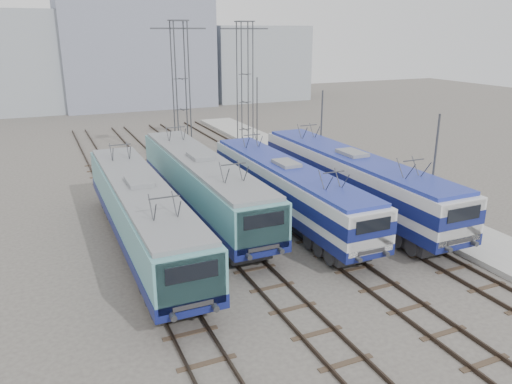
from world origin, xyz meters
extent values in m
plane|color=#514C47|center=(0.00, 0.00, 0.00)|extent=(160.00, 160.00, 0.00)
cube|color=#9E9E99|center=(10.20, 8.00, 0.15)|extent=(4.00, 70.00, 0.30)
cube|color=navy|center=(-6.75, 6.57, 1.40)|extent=(2.89, 18.27, 0.61)
cube|color=teal|center=(-6.75, 6.57, 2.62)|extent=(2.84, 18.27, 1.83)
cube|color=teal|center=(-6.75, -2.21, 2.43)|extent=(2.61, 0.71, 2.07)
cube|color=slate|center=(-6.75, 6.57, 3.63)|extent=(2.61, 17.54, 0.20)
cube|color=#262628|center=(-6.75, 0.48, 0.64)|extent=(2.13, 3.65, 0.69)
cube|color=#262628|center=(-6.75, 12.66, 0.64)|extent=(2.13, 3.65, 0.69)
cube|color=navy|center=(-2.25, 10.26, 1.42)|extent=(2.94, 18.61, 0.62)
cube|color=teal|center=(-2.25, 10.26, 2.66)|extent=(2.89, 18.61, 1.86)
cube|color=teal|center=(-2.25, 1.31, 2.48)|extent=(2.66, 0.72, 2.11)
cube|color=slate|center=(-2.25, 10.26, 3.70)|extent=(2.66, 17.87, 0.21)
cube|color=#262628|center=(-2.25, 4.05, 0.65)|extent=(2.17, 3.72, 0.70)
cube|color=#262628|center=(-2.25, 16.46, 0.65)|extent=(2.17, 3.72, 0.70)
cube|color=navy|center=(2.25, 7.45, 1.33)|extent=(2.74, 17.31, 0.58)
cube|color=silver|center=(2.25, 7.45, 2.49)|extent=(2.69, 17.31, 1.73)
cube|color=navy|center=(2.25, 7.45, 2.44)|extent=(2.73, 17.33, 0.67)
cube|color=silver|center=(2.25, -0.87, 2.31)|extent=(2.48, 0.67, 1.96)
cube|color=navy|center=(2.25, 7.45, 3.45)|extent=(2.48, 16.61, 0.19)
cube|color=#262628|center=(2.25, 1.68, 0.61)|extent=(2.02, 3.46, 0.65)
cube|color=#262628|center=(2.25, 13.22, 0.61)|extent=(2.02, 3.46, 0.65)
cube|color=navy|center=(6.75, 7.17, 1.42)|extent=(2.94, 18.60, 0.62)
cube|color=silver|center=(6.75, 7.17, 2.66)|extent=(2.89, 18.60, 1.86)
cube|color=navy|center=(6.75, 7.17, 2.61)|extent=(2.93, 18.62, 0.72)
cube|color=silver|center=(6.75, -1.77, 2.47)|extent=(2.66, 0.72, 2.11)
cube|color=navy|center=(6.75, 7.17, 3.69)|extent=(2.66, 17.85, 0.21)
cube|color=#262628|center=(6.75, 0.97, 0.64)|extent=(2.17, 3.72, 0.70)
cube|color=#262628|center=(6.75, 13.37, 0.64)|extent=(2.17, 3.72, 0.70)
cylinder|color=#3F4247|center=(-0.55, 21.45, 6.00)|extent=(0.10, 0.10, 12.00)
cylinder|color=#3F4247|center=(0.55, 21.45, 6.00)|extent=(0.10, 0.10, 12.00)
cylinder|color=#3F4247|center=(-0.55, 22.55, 6.00)|extent=(0.10, 0.10, 12.00)
cylinder|color=#3F4247|center=(0.55, 22.55, 6.00)|extent=(0.10, 0.10, 12.00)
cube|color=#3F4247|center=(0.00, 22.00, 11.40)|extent=(4.50, 0.12, 0.12)
cylinder|color=#3F4247|center=(5.95, 23.45, 6.00)|extent=(0.10, 0.10, 12.00)
cylinder|color=#3F4247|center=(7.05, 23.45, 6.00)|extent=(0.10, 0.10, 12.00)
cylinder|color=#3F4247|center=(5.95, 24.55, 6.00)|extent=(0.10, 0.10, 12.00)
cylinder|color=#3F4247|center=(7.05, 24.55, 6.00)|extent=(0.10, 0.10, 12.00)
cube|color=#3F4247|center=(6.50, 24.00, 11.40)|extent=(4.50, 0.12, 0.12)
cylinder|color=#3F4247|center=(8.60, 2.00, 3.50)|extent=(0.12, 0.12, 7.00)
cylinder|color=#3F4247|center=(8.60, 14.00, 3.50)|extent=(0.12, 0.12, 7.00)
cylinder|color=#3F4247|center=(8.60, 26.00, 3.50)|extent=(0.12, 0.12, 7.00)
cube|color=#8E969F|center=(-14.00, 62.00, 7.00)|extent=(18.00, 12.00, 14.00)
cube|color=gray|center=(4.00, 62.00, 9.00)|extent=(22.00, 14.00, 18.00)
cube|color=#8E969F|center=(24.00, 62.00, 6.00)|extent=(16.00, 12.00, 12.00)
camera|label=1|loc=(-11.22, -18.34, 11.23)|focal=35.00mm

